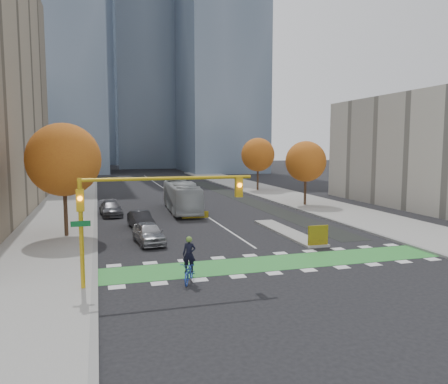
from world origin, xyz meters
TOP-DOWN VIEW (x-y plane):
  - ground at (0.00, 0.00)m, footprint 300.00×300.00m
  - sidewalk_west at (-13.50, 20.00)m, footprint 7.00×120.00m
  - sidewalk_east at (13.50, 20.00)m, footprint 7.00×120.00m
  - curb_west at (-10.00, 20.00)m, footprint 0.30×120.00m
  - curb_east at (10.00, 20.00)m, footprint 0.30×120.00m
  - bike_crossing at (0.00, 1.50)m, footprint 20.00×3.00m
  - centre_line at (0.00, 40.00)m, footprint 0.15×70.00m
  - bike_lane_paint at (7.50, 30.00)m, footprint 2.50×50.00m
  - median_island at (4.00, 9.00)m, footprint 1.60×10.00m
  - hazard_board at (4.00, 4.20)m, footprint 1.40×0.12m
  - tower_nw at (-18.00, 90.00)m, footprint 22.00×22.00m
  - tower_nc at (6.00, 110.00)m, footprint 20.00×20.00m
  - tower_ne at (20.00, 85.00)m, footprint 18.00×24.00m
  - tower_far at (-4.00, 140.00)m, footprint 26.00×26.00m
  - tree_west at (-12.00, 12.00)m, footprint 5.20×5.20m
  - tree_east_near at (12.00, 22.00)m, footprint 4.40×4.40m
  - tree_east_far at (12.50, 38.00)m, footprint 4.80×4.80m
  - traffic_signal_west at (-7.93, -0.51)m, footprint 8.53×0.56m
  - cyclist at (-5.56, -0.61)m, footprint 1.38×2.09m
  - bus at (-1.68, 21.90)m, footprint 3.03×10.92m
  - parked_car_a at (-6.50, 8.40)m, footprint 2.14×4.43m
  - parked_car_b at (-6.50, 13.98)m, footprint 1.94×4.28m
  - parked_car_c at (-8.61, 21.13)m, footprint 2.25×4.73m

SIDE VIEW (x-z plane):
  - ground at x=0.00m, z-range 0.00..0.00m
  - centre_line at x=0.00m, z-range 0.00..0.01m
  - bike_lane_paint at x=7.50m, z-range 0.00..0.01m
  - bike_crossing at x=0.00m, z-range 0.00..0.01m
  - sidewalk_west at x=-13.50m, z-range 0.00..0.15m
  - sidewalk_east at x=13.50m, z-range 0.00..0.15m
  - curb_west at x=-10.00m, z-range -0.01..0.15m
  - curb_east at x=10.00m, z-range -0.01..0.15m
  - median_island at x=4.00m, z-range 0.00..0.16m
  - parked_car_c at x=-8.61m, z-range 0.00..1.33m
  - parked_car_b at x=-6.50m, z-range 0.00..1.36m
  - parked_car_a at x=-6.50m, z-range 0.00..1.46m
  - cyclist at x=-5.56m, z-range -0.38..1.90m
  - hazard_board at x=4.00m, z-range 0.15..1.45m
  - bus at x=-1.68m, z-range 0.00..3.01m
  - traffic_signal_west at x=-7.93m, z-range 1.43..6.63m
  - tree_east_near at x=12.00m, z-range 1.33..8.40m
  - tree_east_far at x=12.50m, z-range 1.42..9.07m
  - tree_west at x=-12.00m, z-range 1.50..9.73m
  - tower_ne at x=20.00m, z-range 0.00..60.00m
  - tower_nw at x=-18.00m, z-range 0.00..70.00m
  - tower_far at x=-4.00m, z-range 0.00..80.00m
  - tower_nc at x=6.00m, z-range 0.00..90.00m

